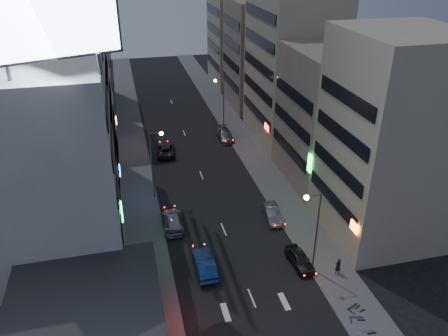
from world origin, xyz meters
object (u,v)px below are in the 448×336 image
object	(u,v)px
parked_car_left	(166,150)
scooter_silver_b	(362,302)
road_car_silver	(173,220)
parked_car_right_near	(300,259)
person	(338,266)
parked_car_right_far	(225,135)
scooter_blue	(365,311)
road_car_blue	(204,264)
scooter_black_b	(357,298)
scooter_black_a	(368,334)
parked_car_right_mid	(272,213)
scooter_silver_a	(374,323)

from	to	relation	value
parked_car_left	scooter_silver_b	bearing A→B (deg)	115.71
road_car_silver	scooter_silver_b	world-z (taller)	road_car_silver
parked_car_left	parked_car_right_near	bearing A→B (deg)	114.51
parked_car_right_near	person	world-z (taller)	person
parked_car_right_far	scooter_blue	size ratio (longest dim) A/B	2.80
road_car_blue	person	size ratio (longest dim) A/B	2.88
scooter_silver_b	road_car_blue	bearing A→B (deg)	39.47
parked_car_right_near	scooter_black_b	distance (m)	6.24
road_car_blue	scooter_black_a	world-z (taller)	road_car_blue
road_car_blue	scooter_blue	bearing A→B (deg)	143.55
parked_car_right_mid	scooter_black_a	distance (m)	16.89
parked_car_right_mid	road_car_blue	distance (m)	10.76
parked_car_left	road_car_silver	distance (m)	17.44
parked_car_right_mid	scooter_silver_a	bearing A→B (deg)	-74.81
road_car_silver	scooter_blue	size ratio (longest dim) A/B	2.83
parked_car_right_far	road_car_blue	distance (m)	29.32
scooter_blue	person	bearing A→B (deg)	10.18
road_car_silver	scooter_blue	xyz separation A→B (m)	(12.98, -15.90, -0.06)
parked_car_right_far	road_car_silver	bearing A→B (deg)	-115.56
parked_car_right_mid	road_car_silver	world-z (taller)	road_car_silver
parked_car_right_mid	road_car_blue	size ratio (longest dim) A/B	0.89
parked_car_right_far	road_car_blue	xyz separation A→B (m)	(-8.76, -27.98, 0.05)
parked_car_left	person	xyz separation A→B (m)	(11.86, -28.15, 0.23)
parked_car_left	scooter_blue	distance (m)	35.24
scooter_blue	parked_car_right_near	bearing A→B (deg)	32.74
parked_car_left	parked_car_right_far	distance (m)	9.71
parked_car_left	person	bearing A→B (deg)	118.25
parked_car_right_near	parked_car_right_far	distance (m)	29.24
scooter_black_b	scooter_silver_b	distance (m)	0.53
parked_car_right_near	road_car_silver	bearing A→B (deg)	135.69
parked_car_right_near	road_car_silver	world-z (taller)	road_car_silver
parked_car_right_near	parked_car_left	world-z (taller)	parked_car_left
parked_car_right_near	scooter_black_a	size ratio (longest dim) A/B	2.46
parked_car_left	scooter_black_b	world-z (taller)	parked_car_left
scooter_silver_a	scooter_blue	world-z (taller)	scooter_silver_a
scooter_black_a	scooter_blue	size ratio (longest dim) A/B	0.91
parked_car_left	parked_car_right_far	xyz separation A→B (m)	(9.21, 3.07, 0.02)
road_car_silver	road_car_blue	bearing A→B (deg)	107.51
parked_car_right_near	scooter_silver_b	world-z (taller)	parked_car_right_near
scooter_silver_a	scooter_silver_b	distance (m)	2.26
scooter_black_b	scooter_silver_a	bearing A→B (deg)	155.17
road_car_silver	scooter_silver_a	bearing A→B (deg)	131.09
parked_car_left	scooter_silver_a	bearing A→B (deg)	114.07
parked_car_right_mid	scooter_black_b	distance (m)	13.57
scooter_blue	scooter_black_b	size ratio (longest dim) A/B	1.01
person	road_car_silver	bearing A→B (deg)	-43.46
parked_car_right_near	road_car_silver	xyz separation A→B (m)	(-10.45, 8.79, 0.05)
road_car_silver	scooter_silver_a	xyz separation A→B (m)	(13.05, -17.15, -0.02)
parked_car_left	scooter_blue	world-z (taller)	parked_car_left
parked_car_right_far	scooter_black_b	distance (m)	34.97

